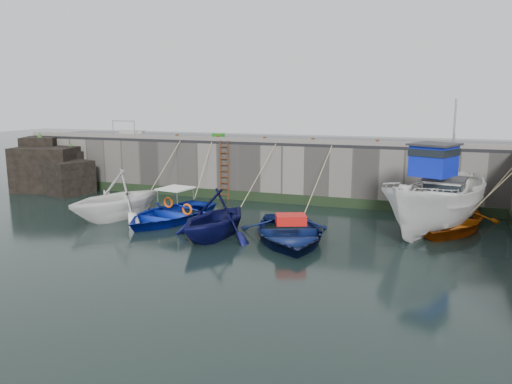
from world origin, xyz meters
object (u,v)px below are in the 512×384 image
(boat_near_navy, at_px, (288,240))
(bollard_d, at_px, (313,141))
(boat_near_blue, at_px, (170,220))
(boat_near_white, at_px, (118,218))
(boat_far_white, at_px, (437,205))
(fish_crate, at_px, (218,136))
(boat_far_orange, at_px, (444,218))
(bollard_a, at_px, (177,137))
(bollard_c, at_px, (265,139))
(ladder, at_px, (224,170))
(bollard_b, at_px, (218,138))
(bollard_e, at_px, (377,143))
(boat_near_blacktrim, at_px, (215,237))

(boat_near_navy, distance_m, bollard_d, 7.62)
(boat_near_blue, bearing_deg, boat_near_white, -160.54)
(boat_near_navy, bearing_deg, boat_far_white, 7.92)
(fish_crate, bearing_deg, boat_near_blue, -70.54)
(boat_far_orange, bearing_deg, boat_near_white, -157.48)
(boat_far_orange, bearing_deg, bollard_a, 178.40)
(boat_near_white, xyz_separation_m, boat_far_white, (13.76, 2.32, 1.16))
(boat_near_white, bearing_deg, bollard_c, 69.12)
(ladder, height_order, bollard_c, bollard_c)
(boat_far_orange, bearing_deg, bollard_b, 176.19)
(ladder, height_order, boat_near_white, ladder)
(boat_near_navy, bearing_deg, boat_far_orange, 13.88)
(bollard_a, xyz_separation_m, bollard_e, (11.00, 0.00, 0.00))
(boat_near_white, relative_size, bollard_c, 17.19)
(boat_near_white, height_order, bollard_d, bollard_d)
(ladder, distance_m, bollard_a, 3.47)
(boat_near_blue, distance_m, fish_crate, 7.91)
(ladder, relative_size, boat_far_orange, 0.47)
(boat_near_navy, xyz_separation_m, fish_crate, (-6.67, 8.38, 3.30))
(boat_near_blue, xyz_separation_m, bollard_a, (-2.57, 5.61, 3.30))
(boat_near_blue, xyz_separation_m, boat_far_orange, (11.66, 2.92, 0.41))
(fish_crate, bearing_deg, bollard_e, 4.01)
(boat_far_orange, distance_m, bollard_a, 14.76)
(boat_near_navy, distance_m, bollard_c, 8.27)
(bollard_b, bearing_deg, bollard_d, 0.00)
(bollard_a, bearing_deg, bollard_c, 0.00)
(boat_near_navy, xyz_separation_m, bollard_a, (-8.50, 6.83, 3.30))
(boat_near_blue, height_order, bollard_d, bollard_d)
(boat_near_white, xyz_separation_m, bollard_d, (7.68, 6.05, 3.30))
(bollard_d, bearing_deg, boat_near_white, -141.77)
(boat_near_white, distance_m, boat_far_white, 14.00)
(bollard_a, xyz_separation_m, bollard_c, (5.20, 0.00, 0.00))
(ladder, relative_size, bollard_a, 11.43)
(boat_far_orange, distance_m, bollard_e, 5.10)
(ladder, height_order, bollard_a, bollard_a)
(boat_near_navy, xyz_separation_m, boat_far_orange, (5.73, 4.15, 0.41))
(boat_near_blacktrim, bearing_deg, bollard_b, 120.34)
(bollard_b, xyz_separation_m, bollard_c, (2.70, 0.00, 0.00))
(ladder, xyz_separation_m, bollard_b, (-0.50, 0.34, 1.71))
(boat_near_blacktrim, bearing_deg, bollard_a, 134.57)
(boat_near_white, bearing_deg, bollard_b, 87.65)
(boat_near_blue, distance_m, bollard_a, 6.99)
(ladder, height_order, boat_near_navy, ladder)
(fish_crate, distance_m, bollard_e, 9.30)
(boat_near_blacktrim, bearing_deg, boat_near_navy, 20.04)
(boat_far_white, bearing_deg, bollard_d, 171.79)
(ladder, bearing_deg, boat_far_orange, -11.80)
(bollard_d, bearing_deg, bollard_e, 0.00)
(bollard_b, bearing_deg, fish_crate, 113.34)
(boat_near_blacktrim, height_order, boat_near_navy, boat_near_blacktrim)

